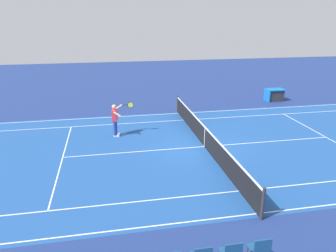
# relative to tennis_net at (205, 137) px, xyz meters

# --- Properties ---
(ground_plane) EXTENTS (60.00, 60.00, 0.00)m
(ground_plane) POSITION_rel_tennis_net_xyz_m (0.00, 0.00, -0.49)
(ground_plane) COLOR navy
(court_slab) EXTENTS (24.20, 11.40, 0.00)m
(court_slab) POSITION_rel_tennis_net_xyz_m (0.00, 0.00, -0.49)
(court_slab) COLOR #1E4C93
(court_slab) RESTS_ON ground_plane
(court_line_markings) EXTENTS (23.85, 11.05, 0.01)m
(court_line_markings) POSITION_rel_tennis_net_xyz_m (0.00, 0.00, -0.49)
(court_line_markings) COLOR white
(court_line_markings) RESTS_ON ground_plane
(tennis_net) EXTENTS (0.10, 11.70, 1.08)m
(tennis_net) POSITION_rel_tennis_net_xyz_m (0.00, 0.00, 0.00)
(tennis_net) COLOR #2D2D33
(tennis_net) RESTS_ON ground_plane
(tennis_player_near) EXTENTS (1.13, 0.77, 1.70)m
(tennis_player_near) POSITION_rel_tennis_net_xyz_m (4.00, -2.25, 0.44)
(tennis_player_near) COLOR navy
(tennis_player_near) RESTS_ON ground_plane
(tennis_ball) EXTENTS (0.07, 0.07, 0.07)m
(tennis_ball) POSITION_rel_tennis_net_xyz_m (-0.63, 1.92, -0.46)
(tennis_ball) COLOR #CCE01E
(tennis_ball) RESTS_ON ground_plane
(spectator_chair_0) EXTENTS (0.44, 0.44, 0.88)m
(spectator_chair_0) POSITION_rel_tennis_net_xyz_m (0.96, 7.57, 0.03)
(spectator_chair_0) COLOR #38383D
(spectator_chair_0) RESTS_ON ground_plane
(equipment_cart_tarped) EXTENTS (1.25, 0.84, 0.85)m
(equipment_cart_tarped) POSITION_rel_tennis_net_xyz_m (-7.45, -7.30, -0.05)
(equipment_cart_tarped) COLOR #2D2D33
(equipment_cart_tarped) RESTS_ON ground_plane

